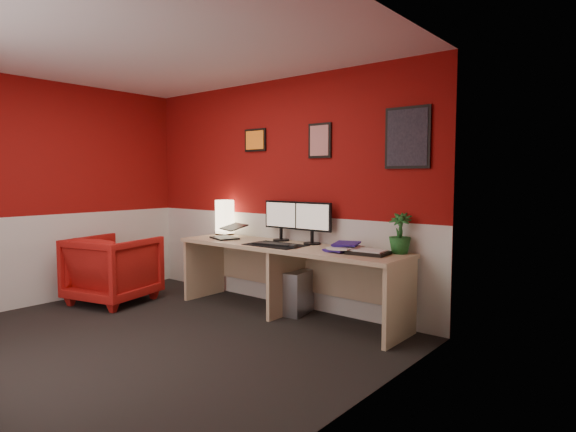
% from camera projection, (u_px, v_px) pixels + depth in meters
% --- Properties ---
extents(ground, '(4.00, 3.50, 0.01)m').
position_uv_depth(ground, '(146.00, 342.00, 4.13)').
color(ground, black).
rests_on(ground, ground).
extents(ceiling, '(4.00, 3.50, 0.01)m').
position_uv_depth(ceiling, '(139.00, 46.00, 3.93)').
color(ceiling, white).
rests_on(ceiling, ground).
extents(wall_back, '(4.00, 0.01, 2.50)m').
position_uv_depth(wall_back, '(277.00, 193.00, 5.39)').
color(wall_back, maroon).
rests_on(wall_back, ground).
extents(wall_left, '(0.01, 3.50, 2.50)m').
position_uv_depth(wall_left, '(37.00, 193.00, 5.29)').
color(wall_left, maroon).
rests_on(wall_left, ground).
extents(wall_right, '(0.01, 3.50, 2.50)m').
position_uv_depth(wall_right, '(344.00, 207.00, 2.78)').
color(wall_right, maroon).
rests_on(wall_right, ground).
extents(wainscot_back, '(4.00, 0.01, 1.00)m').
position_uv_depth(wainscot_back, '(277.00, 259.00, 5.44)').
color(wainscot_back, silver).
rests_on(wainscot_back, ground).
extents(wainscot_left, '(0.01, 3.50, 1.00)m').
position_uv_depth(wainscot_left, '(40.00, 260.00, 5.35)').
color(wainscot_left, silver).
rests_on(wainscot_left, ground).
extents(wainscot_right, '(0.01, 3.50, 1.00)m').
position_uv_depth(wainscot_right, '(342.00, 333.00, 2.84)').
color(wainscot_right, silver).
rests_on(wainscot_right, ground).
extents(desk, '(2.60, 0.65, 0.73)m').
position_uv_depth(desk, '(287.00, 280.00, 4.93)').
color(desk, tan).
rests_on(desk, ground).
extents(shoji_lamp, '(0.16, 0.16, 0.40)m').
position_uv_depth(shoji_lamp, '(225.00, 218.00, 5.75)').
color(shoji_lamp, '#FFE5B2').
rests_on(shoji_lamp, desk).
extents(laptop, '(0.39, 0.33, 0.22)m').
position_uv_depth(laptop, '(224.00, 229.00, 5.40)').
color(laptop, black).
rests_on(laptop, desk).
extents(monitor_left, '(0.45, 0.06, 0.58)m').
position_uv_depth(monitor_left, '(281.00, 214.00, 5.22)').
color(monitor_left, black).
rests_on(monitor_left, desk).
extents(monitor_right, '(0.45, 0.06, 0.58)m').
position_uv_depth(monitor_right, '(312.00, 216.00, 4.94)').
color(monitor_right, black).
rests_on(monitor_right, desk).
extents(desk_mat, '(0.60, 0.38, 0.01)m').
position_uv_depth(desk_mat, '(275.00, 245.00, 4.89)').
color(desk_mat, black).
rests_on(desk_mat, desk).
extents(keyboard, '(0.44, 0.21, 0.02)m').
position_uv_depth(keyboard, '(273.00, 244.00, 4.87)').
color(keyboard, black).
rests_on(keyboard, desk_mat).
extents(mouse, '(0.08, 0.11, 0.03)m').
position_uv_depth(mouse, '(293.00, 246.00, 4.66)').
color(mouse, black).
rests_on(mouse, desk_mat).
extents(book_bottom, '(0.26, 0.32, 0.03)m').
position_uv_depth(book_bottom, '(332.00, 249.00, 4.56)').
color(book_bottom, '#321E8D').
rests_on(book_bottom, desk).
extents(book_middle, '(0.23, 0.31, 0.02)m').
position_uv_depth(book_middle, '(335.00, 247.00, 4.52)').
color(book_middle, silver).
rests_on(book_middle, book_bottom).
extents(book_top, '(0.32, 0.37, 0.03)m').
position_uv_depth(book_top, '(335.00, 244.00, 4.54)').
color(book_top, '#321E8D').
rests_on(book_top, book_middle).
extents(zen_tray, '(0.37, 0.28, 0.03)m').
position_uv_depth(zen_tray, '(368.00, 253.00, 4.31)').
color(zen_tray, black).
rests_on(zen_tray, desk).
extents(potted_plant, '(0.24, 0.24, 0.37)m').
position_uv_depth(potted_plant, '(400.00, 233.00, 4.34)').
color(potted_plant, '#19591E').
rests_on(potted_plant, desk).
extents(pc_tower, '(0.28, 0.48, 0.45)m').
position_uv_depth(pc_tower, '(298.00, 292.00, 5.02)').
color(pc_tower, '#99999E').
rests_on(pc_tower, ground).
extents(armchair, '(0.99, 1.01, 0.76)m').
position_uv_depth(armchair, '(113.00, 269.00, 5.46)').
color(armchair, '#B31B17').
rests_on(armchair, ground).
extents(art_left, '(0.32, 0.02, 0.26)m').
position_uv_depth(art_left, '(255.00, 140.00, 5.53)').
color(art_left, orange).
rests_on(art_left, wall_back).
extents(art_center, '(0.28, 0.02, 0.36)m').
position_uv_depth(art_center, '(320.00, 141.00, 4.96)').
color(art_center, red).
rests_on(art_center, wall_back).
extents(art_right, '(0.44, 0.02, 0.56)m').
position_uv_depth(art_right, '(408.00, 138.00, 4.35)').
color(art_right, black).
rests_on(art_right, wall_back).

